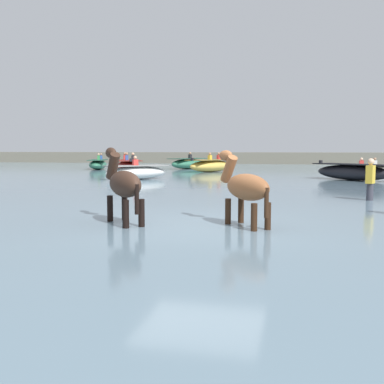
# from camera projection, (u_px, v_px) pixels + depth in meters

# --- Properties ---
(ground_plane) EXTENTS (120.00, 120.00, 0.00)m
(ground_plane) POSITION_uv_depth(u_px,v_px,m) (202.00, 243.00, 9.20)
(ground_plane) COLOR #84755B
(water_surface) EXTENTS (90.00, 90.00, 0.37)m
(water_surface) POSITION_uv_depth(u_px,v_px,m) (252.00, 190.00, 18.87)
(water_surface) COLOR slate
(water_surface) RESTS_ON ground
(horse_lead_dark_bay) EXTENTS (1.43, 1.53, 1.94)m
(horse_lead_dark_bay) POSITION_uv_depth(u_px,v_px,m) (124.00, 186.00, 9.27)
(horse_lead_dark_bay) COLOR #382319
(horse_lead_dark_bay) RESTS_ON ground
(horse_trailing_chestnut) EXTENTS (1.35, 1.50, 1.88)m
(horse_trailing_chestnut) POSITION_uv_depth(u_px,v_px,m) (245.00, 189.00, 8.95)
(horse_trailing_chestnut) COLOR brown
(horse_trailing_chestnut) RESTS_ON ground
(boat_mid_outer) EXTENTS (3.12, 4.24, 1.31)m
(boat_mid_outer) POSITION_uv_depth(u_px,v_px,m) (211.00, 166.00, 30.54)
(boat_mid_outer) COLOR gold
(boat_mid_outer) RESTS_ON water_surface
(boat_distant_east) EXTENTS (3.04, 4.09, 1.32)m
(boat_distant_east) POSITION_uv_depth(u_px,v_px,m) (128.00, 167.00, 28.50)
(boat_distant_east) COLOR #BC382D
(boat_distant_east) RESTS_ON water_surface
(boat_near_starboard) EXTENTS (2.80, 4.17, 1.30)m
(boat_near_starboard) POSITION_uv_depth(u_px,v_px,m) (189.00, 164.00, 35.28)
(boat_near_starboard) COLOR #337556
(boat_near_starboard) RESTS_ON water_surface
(boat_far_offshore) EXTENTS (3.16, 3.26, 1.19)m
(boat_far_offshore) POSITION_uv_depth(u_px,v_px,m) (136.00, 172.00, 22.93)
(boat_far_offshore) COLOR silver
(boat_far_offshore) RESTS_ON water_surface
(boat_mid_channel) EXTENTS (2.88, 1.00, 1.01)m
(boat_mid_channel) POSITION_uv_depth(u_px,v_px,m) (375.00, 169.00, 28.21)
(boat_mid_channel) COLOR #B2AD9E
(boat_mid_channel) RESTS_ON water_surface
(boat_near_port) EXTENTS (4.04, 3.79, 0.94)m
(boat_near_port) POSITION_uv_depth(u_px,v_px,m) (353.00, 172.00, 22.29)
(boat_near_port) COLOR black
(boat_near_port) RESTS_ON water_surface
(boat_far_inshore) EXTENTS (2.44, 4.02, 1.21)m
(boat_far_inshore) POSITION_uv_depth(u_px,v_px,m) (98.00, 164.00, 34.33)
(boat_far_inshore) COLOR #337556
(boat_far_inshore) RESTS_ON water_surface
(person_wading_mid) EXTENTS (0.31, 0.37, 1.63)m
(person_wading_mid) POSITION_uv_depth(u_px,v_px,m) (370.00, 184.00, 13.50)
(person_wading_mid) COLOR #383842
(person_wading_mid) RESTS_ON ground
(far_shoreline) EXTENTS (80.00, 2.40, 1.56)m
(far_shoreline) POSITION_uv_depth(u_px,v_px,m) (281.00, 160.00, 46.92)
(far_shoreline) COLOR #706B5B
(far_shoreline) RESTS_ON ground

